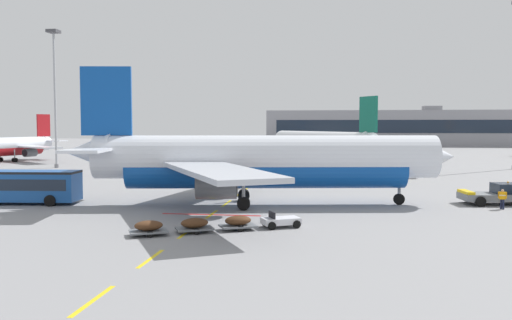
{
  "coord_description": "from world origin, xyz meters",
  "views": [
    {
      "loc": [
        27.69,
        -19.44,
        7.16
      ],
      "look_at": [
        19.94,
        33.49,
        3.63
      ],
      "focal_mm": 37.82,
      "sensor_mm": 36.0,
      "label": 1
    }
  ],
  "objects": [
    {
      "name": "baggage_train",
      "position": [
        19.91,
        15.54,
        0.53
      ],
      "size": [
        11.03,
        6.5,
        1.14
      ],
      "color": "silver",
      "rests_on": "ground"
    },
    {
      "name": "airliner_far_center",
      "position": [
        -34.69,
        74.44,
        3.0
      ],
      "size": [
        25.19,
        25.96,
        9.26
      ],
      "color": "silver",
      "rests_on": "ground"
    },
    {
      "name": "pushback_tug",
      "position": [
        42.24,
        31.17,
        0.9
      ],
      "size": [
        6.33,
        3.83,
        2.08
      ],
      "color": "slate",
      "rests_on": "ground"
    },
    {
      "name": "apron_light_mast_near",
      "position": [
        -17.98,
        63.9,
        14.22
      ],
      "size": [
        1.8,
        1.8,
        22.6
      ],
      "color": "slate",
      "rests_on": "ground"
    },
    {
      "name": "airliner_foreground",
      "position": [
        21.11,
        27.65,
        3.95
      ],
      "size": [
        34.75,
        34.16,
        12.2
      ],
      "color": "silver",
      "rests_on": "ground"
    },
    {
      "name": "catering_truck",
      "position": [
        30.74,
        49.6,
        1.65
      ],
      "size": [
        7.31,
        3.59,
        3.14
      ],
      "color": "black",
      "rests_on": "ground"
    },
    {
      "name": "terminal_satellite",
      "position": [
        47.59,
        171.69,
        5.94
      ],
      "size": [
        85.5,
        21.88,
        13.46
      ],
      "color": "gray",
      "rests_on": "ground"
    },
    {
      "name": "ground_crew_worker",
      "position": [
        41.75,
        28.26,
        0.98
      ],
      "size": [
        0.64,
        0.36,
        1.72
      ],
      "color": "#191E38",
      "rests_on": "ground"
    },
    {
      "name": "apron_shuttle_bus",
      "position": [
        -1.15,
        25.23,
        1.75
      ],
      "size": [
        12.23,
        3.88,
        3.0
      ],
      "color": "#194C99",
      "rests_on": "ground"
    },
    {
      "name": "airliner_mid_left",
      "position": [
        25.56,
        78.61,
        3.77
      ],
      "size": [
        28.24,
        30.33,
        11.63
      ],
      "color": "white",
      "rests_on": "ground"
    },
    {
      "name": "ground",
      "position": [
        40.0,
        40.0,
        0.0
      ],
      "size": [
        400.0,
        400.0,
        0.0
      ],
      "primitive_type": "plane",
      "color": "gray"
    },
    {
      "name": "apron_paint_markings",
      "position": [
        18.0,
        37.46,
        0.0
      ],
      "size": [
        8.0,
        96.79,
        0.01
      ],
      "color": "yellow",
      "rests_on": "ground"
    }
  ]
}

